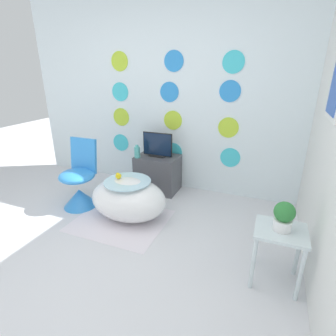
% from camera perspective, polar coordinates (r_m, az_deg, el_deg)
% --- Properties ---
extents(ground_plane, '(12.00, 12.00, 0.00)m').
position_cam_1_polar(ground_plane, '(2.35, -21.10, -24.32)').
color(ground_plane, silver).
extents(wall_back_dotted, '(4.39, 0.05, 2.60)m').
position_cam_1_polar(wall_back_dotted, '(3.59, 0.93, 15.78)').
color(wall_back_dotted, white).
rests_on(wall_back_dotted, ground_plane).
extents(rug, '(1.00, 0.86, 0.01)m').
position_cam_1_polar(rug, '(3.08, -10.21, -11.13)').
color(rug, silver).
rests_on(rug, ground_plane).
extents(bathtub, '(0.88, 0.63, 0.47)m').
position_cam_1_polar(bathtub, '(3.01, -8.59, -6.62)').
color(bathtub, white).
rests_on(bathtub, ground_plane).
extents(rubber_duck, '(0.07, 0.07, 0.08)m').
position_cam_1_polar(rubber_duck, '(2.93, -10.78, -1.66)').
color(rubber_duck, yellow).
rests_on(rubber_duck, bathtub).
extents(chair, '(0.43, 0.43, 0.83)m').
position_cam_1_polar(chair, '(3.40, -18.80, -3.71)').
color(chair, '#338CE0').
rests_on(chair, ground_plane).
extents(tv_cabinet, '(0.57, 0.41, 0.50)m').
position_cam_1_polar(tv_cabinet, '(3.65, -2.23, -1.14)').
color(tv_cabinet, '#4C4C51').
rests_on(tv_cabinet, ground_plane).
extents(tv, '(0.42, 0.12, 0.32)m').
position_cam_1_polar(tv, '(3.52, -2.31, 4.84)').
color(tv, black).
rests_on(tv, tv_cabinet).
extents(vase, '(0.08, 0.08, 0.17)m').
position_cam_1_polar(vase, '(3.51, -6.73, 3.49)').
color(vase, '#51B2AD').
rests_on(vase, tv_cabinet).
extents(side_table, '(0.38, 0.34, 0.48)m').
position_cam_1_polar(side_table, '(2.25, 23.06, -14.47)').
color(side_table, silver).
rests_on(side_table, ground_plane).
extents(potted_plant_left, '(0.15, 0.15, 0.23)m').
position_cam_1_polar(potted_plant_left, '(2.13, 23.92, -9.50)').
color(potted_plant_left, white).
rests_on(potted_plant_left, side_table).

